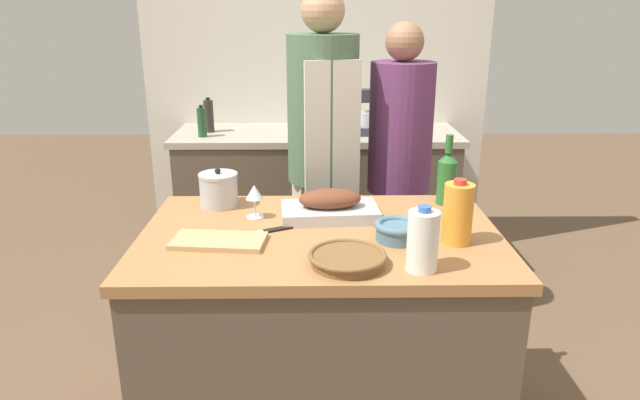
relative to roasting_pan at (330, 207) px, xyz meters
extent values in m
cube|color=brown|center=(-0.04, -0.15, -0.52)|extent=(1.26, 0.82, 0.87)
cube|color=#A37042|center=(-0.04, -0.15, -0.06)|extent=(1.30, 0.85, 0.04)
cube|color=brown|center=(-0.04, 1.48, -0.51)|extent=(1.74, 0.58, 0.90)
cube|color=#ADA393|center=(-0.04, 1.48, -0.04)|extent=(1.80, 0.60, 0.04)
cube|color=silver|center=(-0.04, 1.83, 0.32)|extent=(2.30, 0.10, 2.55)
cube|color=#BCBCC1|center=(0.00, 0.00, -0.02)|extent=(0.39, 0.24, 0.04)
ellipsoid|color=brown|center=(0.00, 0.00, 0.03)|extent=(0.25, 0.15, 0.08)
cylinder|color=brown|center=(0.04, -0.43, -0.03)|extent=(0.23, 0.23, 0.03)
torus|color=brown|center=(0.04, -0.43, -0.01)|extent=(0.25, 0.25, 0.02)
cube|color=tan|center=(-0.39, -0.25, -0.03)|extent=(0.33, 0.19, 0.02)
cylinder|color=#B7B7BC|center=(-0.45, 0.15, 0.02)|extent=(0.15, 0.15, 0.12)
cylinder|color=#B7B7BC|center=(-0.45, 0.15, 0.09)|extent=(0.16, 0.16, 0.01)
sphere|color=black|center=(-0.45, 0.15, 0.10)|extent=(0.02, 0.02, 0.02)
cylinder|color=slate|center=(0.23, -0.23, -0.02)|extent=(0.15, 0.15, 0.05)
torus|color=slate|center=(0.23, -0.23, 0.01)|extent=(0.17, 0.17, 0.03)
cylinder|color=orange|center=(0.43, -0.25, 0.06)|extent=(0.10, 0.10, 0.21)
cylinder|color=red|center=(0.43, -0.25, 0.18)|extent=(0.04, 0.04, 0.02)
cylinder|color=white|center=(0.27, -0.47, 0.05)|extent=(0.10, 0.10, 0.19)
cylinder|color=#3360B2|center=(0.27, -0.47, 0.16)|extent=(0.04, 0.04, 0.02)
cylinder|color=#28662D|center=(0.49, 0.16, 0.05)|extent=(0.08, 0.08, 0.18)
cone|color=#28662D|center=(0.49, 0.16, 0.15)|extent=(0.08, 0.08, 0.03)
cylinder|color=#28662D|center=(0.49, 0.16, 0.21)|extent=(0.03, 0.03, 0.08)
cylinder|color=silver|center=(-0.29, 0.00, -0.04)|extent=(0.07, 0.07, 0.00)
cylinder|color=silver|center=(-0.29, 0.00, 0.00)|extent=(0.01, 0.01, 0.07)
cone|color=silver|center=(-0.29, 0.00, 0.06)|extent=(0.07, 0.07, 0.06)
cube|color=#B7B7BC|center=(-0.32, -0.19, -0.04)|extent=(0.18, 0.11, 0.01)
cube|color=black|center=(-0.19, -0.13, -0.04)|extent=(0.11, 0.07, 0.01)
cube|color=#333842|center=(0.31, 1.41, 0.01)|extent=(0.18, 0.14, 0.05)
cylinder|color=#B7B7BC|center=(0.29, 1.41, 0.08)|extent=(0.13, 0.13, 0.09)
cube|color=#333842|center=(0.37, 1.41, 0.11)|extent=(0.05, 0.08, 0.15)
cube|color=#333842|center=(0.31, 1.41, 0.22)|extent=(0.17, 0.08, 0.08)
cylinder|color=#234C28|center=(-0.74, 1.36, 0.07)|extent=(0.05, 0.05, 0.18)
cylinder|color=black|center=(-0.74, 1.36, 0.17)|extent=(0.02, 0.02, 0.02)
cylinder|color=#332D28|center=(-0.72, 1.50, 0.08)|extent=(0.06, 0.06, 0.20)
cylinder|color=black|center=(-0.72, 1.50, 0.19)|extent=(0.03, 0.03, 0.02)
cube|color=beige|center=(-0.02, 0.71, -0.53)|extent=(0.32, 0.26, 0.86)
cylinder|color=#4C6B4C|center=(-0.02, 0.71, 0.26)|extent=(0.35, 0.35, 0.71)
sphere|color=tan|center=(-0.02, 0.71, 0.72)|extent=(0.21, 0.21, 0.21)
cube|color=silver|center=(0.03, 0.55, 0.05)|extent=(0.27, 0.09, 0.91)
cube|color=beige|center=(0.38, 0.77, -0.56)|extent=(0.30, 0.25, 0.78)
cylinder|color=#663360|center=(0.38, 0.77, 0.15)|extent=(0.32, 0.32, 0.65)
sphere|color=#996B4C|center=(0.38, 0.77, 0.58)|extent=(0.19, 0.19, 0.19)
camera|label=1|loc=(-0.06, -2.08, 0.73)|focal=32.00mm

